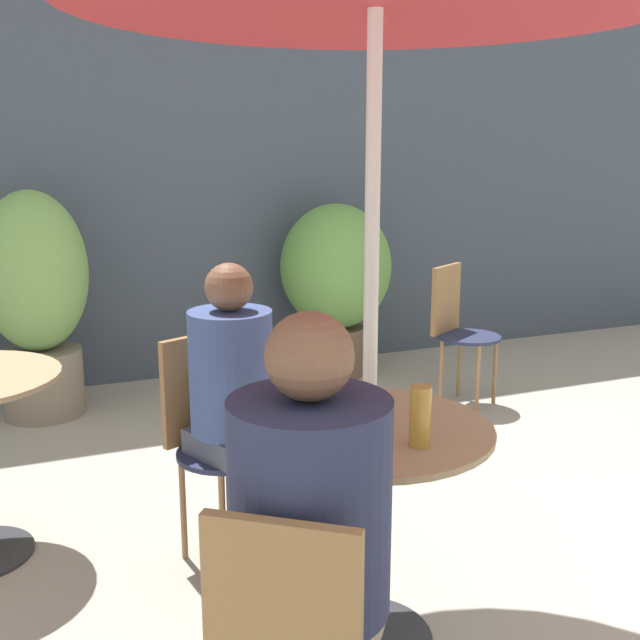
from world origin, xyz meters
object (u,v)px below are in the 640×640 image
at_px(cafe_table_near, 368,482).
at_px(beer_glass_0, 420,416).
at_px(seated_person_1, 312,533).
at_px(beer_glass_1, 317,389).
at_px(potted_plant_0, 36,294).
at_px(seated_person_0, 234,390).
at_px(bistro_chair_0, 212,426).
at_px(potted_plant_1, 336,275).
at_px(bistro_chair_3, 457,322).

xyz_separation_m(cafe_table_near, beer_glass_0, (0.06, -0.20, 0.27)).
relative_size(seated_person_1, beer_glass_0, 7.01).
xyz_separation_m(beer_glass_1, potted_plant_0, (-0.78, 2.51, -0.08)).
xyz_separation_m(seated_person_0, beer_glass_0, (0.32, -0.81, 0.13)).
relative_size(bistro_chair_0, potted_plant_1, 0.72).
bearing_deg(seated_person_1, bistro_chair_3, -91.33).
distance_m(bistro_chair_3, beer_glass_1, 2.43).
relative_size(beer_glass_1, potted_plant_1, 0.12).
bearing_deg(bistro_chair_0, potted_plant_1, 32.60).
height_order(beer_glass_1, potted_plant_0, potted_plant_0).
xyz_separation_m(cafe_table_near, potted_plant_1, (1.10, 2.80, 0.16)).
relative_size(bistro_chair_3, potted_plant_0, 0.65).
bearing_deg(beer_glass_0, bistro_chair_3, 55.09).
distance_m(bistro_chair_3, potted_plant_1, 0.99).
height_order(bistro_chair_3, potted_plant_0, potted_plant_0).
bearing_deg(cafe_table_near, potted_plant_0, 108.03).
bearing_deg(seated_person_0, beer_glass_1, -92.44).
distance_m(seated_person_0, beer_glass_0, 0.88).
relative_size(seated_person_0, potted_plant_1, 0.97).
height_order(cafe_table_near, beer_glass_1, beer_glass_1).
bearing_deg(beer_glass_1, potted_plant_0, 107.22).
bearing_deg(cafe_table_near, seated_person_1, -127.05).
relative_size(seated_person_0, potted_plant_0, 0.87).
relative_size(beer_glass_1, potted_plant_0, 0.11).
bearing_deg(bistro_chair_0, bistro_chair_3, 9.68).
height_order(beer_glass_0, beer_glass_1, beer_glass_0).
bearing_deg(beer_glass_1, cafe_table_near, -61.67).
bearing_deg(beer_glass_0, seated_person_1, -144.46).
bearing_deg(potted_plant_0, potted_plant_1, 2.96).
bearing_deg(potted_plant_1, beer_glass_1, -114.56).
relative_size(beer_glass_0, potted_plant_1, 0.15).
bearing_deg(seated_person_0, bistro_chair_0, 90.00).
distance_m(bistro_chair_3, seated_person_0, 2.25).
height_order(seated_person_0, seated_person_1, seated_person_1).
height_order(cafe_table_near, seated_person_1, seated_person_1).
height_order(potted_plant_0, potted_plant_1, potted_plant_0).
xyz_separation_m(beer_glass_0, beer_glass_1, (-0.16, 0.38, -0.01)).
relative_size(seated_person_1, potted_plant_0, 0.92).
bearing_deg(beer_glass_0, seated_person_0, 111.80).
distance_m(seated_person_1, potted_plant_1, 3.64).
bearing_deg(bistro_chair_3, potted_plant_1, 87.15).
relative_size(beer_glass_0, beer_glass_1, 1.19).
relative_size(bistro_chair_3, seated_person_1, 0.70).
distance_m(bistro_chair_0, bistro_chair_3, 2.22).
bearing_deg(potted_plant_1, bistro_chair_0, -124.45).
relative_size(cafe_table_near, seated_person_1, 0.62).
bearing_deg(potted_plant_1, bistro_chair_3, -62.00).
bearing_deg(seated_person_1, potted_plant_0, -44.51).
bearing_deg(seated_person_1, seated_person_0, -59.97).
xyz_separation_m(seated_person_1, beer_glass_0, (0.46, 0.33, 0.10)).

